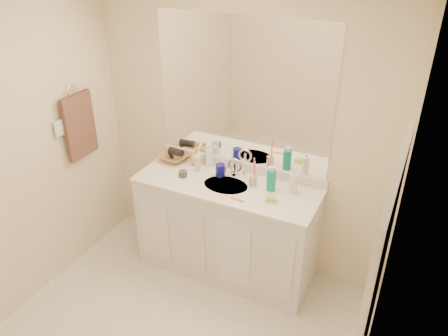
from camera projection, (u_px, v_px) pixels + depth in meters
ceiling at (131, 2)px, 2.01m from camera, size 2.60×2.60×0.02m
wall_back at (241, 135)px, 3.61m from camera, size 2.60×0.02×2.40m
wall_right at (379, 286)px, 2.08m from camera, size 0.02×2.60×2.40m
vanity_cabinet at (227, 229)px, 3.76m from camera, size 1.50×0.55×0.85m
countertop at (227, 185)px, 3.55m from camera, size 1.52×0.57×0.03m
backsplash at (240, 166)px, 3.73m from camera, size 1.52×0.03×0.08m
sink_basin at (226, 186)px, 3.53m from camera, size 0.37×0.37×0.02m
faucet at (235, 169)px, 3.64m from camera, size 0.02×0.02×0.11m
mirror at (242, 94)px, 3.43m from camera, size 1.48×0.01×1.20m
blue_mug at (220, 170)px, 3.63m from camera, size 0.10×0.10×0.11m
tan_cup at (253, 181)px, 3.50m from camera, size 0.08×0.08×0.08m
toothbrush at (255, 169)px, 3.44m from camera, size 0.01×0.04×0.22m
mouthwash_bottle at (271, 180)px, 3.42m from camera, size 0.09×0.09×0.17m
clear_pump_bottle at (293, 184)px, 3.38m from camera, size 0.06×0.06×0.16m
soap_dish at (271, 201)px, 3.31m from camera, size 0.10×0.08×0.01m
green_soap at (271, 198)px, 3.30m from camera, size 0.08×0.07×0.02m
orange_comb at (237, 200)px, 3.33m from camera, size 0.12×0.05×0.00m
dark_jar at (183, 174)px, 3.63m from camera, size 0.08×0.08×0.05m
extra_white_bottle at (197, 164)px, 3.70m from camera, size 0.04×0.04×0.14m
soap_bottle_white at (209, 155)px, 3.78m from camera, size 0.09×0.09×0.20m
soap_bottle_cream at (199, 156)px, 3.80m from camera, size 0.09×0.09×0.16m
soap_bottle_yellow at (197, 156)px, 3.81m from camera, size 0.15×0.15×0.15m
wicker_basket at (174, 157)px, 3.89m from camera, size 0.29×0.29×0.06m
hair_dryer at (176, 152)px, 3.85m from camera, size 0.14×0.08×0.07m
towel_ring at (72, 91)px, 3.52m from camera, size 0.01×0.11×0.11m
hand_towel at (80, 126)px, 3.65m from camera, size 0.04×0.32×0.55m
switch_plate at (59, 128)px, 3.48m from camera, size 0.01×0.08×0.13m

